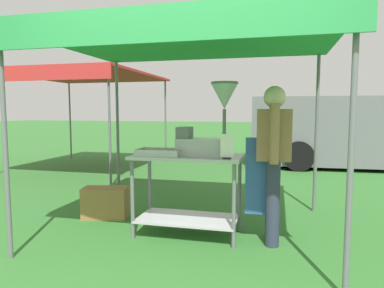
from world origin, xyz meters
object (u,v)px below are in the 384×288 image
object	(u,v)px
donut_tray	(160,153)
supply_crate	(105,203)
donut_fryer	(210,126)
van_grey	(371,131)
donut_cart	(188,179)
vendor	(273,156)
stall_canopy	(190,44)
neighbour_tent	(83,77)
menu_sign	(227,148)

from	to	relation	value
donut_tray	supply_crate	size ratio (longest dim) A/B	0.78
donut_fryer	van_grey	world-z (taller)	van_grey
donut_cart	vendor	xyz separation A→B (m)	(0.90, -0.00, 0.28)
stall_canopy	supply_crate	bearing A→B (deg)	168.55
van_grey	neighbour_tent	xyz separation A→B (m)	(-6.48, -2.06, 1.25)
stall_canopy	donut_fryer	distance (m)	0.92
donut_cart	neighbour_tent	world-z (taller)	neighbour_tent
donut_fryer	vendor	distance (m)	0.71
menu_sign	vendor	size ratio (longest dim) A/B	0.15
donut_cart	van_grey	size ratio (longest dim) A/B	0.21
donut_tray	vendor	world-z (taller)	vendor
van_grey	supply_crate	bearing A→B (deg)	-129.52
stall_canopy	donut_tray	size ratio (longest dim) A/B	6.56
stall_canopy	van_grey	bearing A→B (deg)	60.14
donut_tray	donut_fryer	bearing A→B (deg)	15.12
stall_canopy	menu_sign	xyz separation A→B (m)	(0.46, -0.32, -1.08)
stall_canopy	donut_tray	world-z (taller)	stall_canopy
stall_canopy	van_grey	size ratio (longest dim) A/B	0.55
donut_tray	neighbour_tent	xyz separation A→B (m)	(-3.08, 3.62, 1.22)
menu_sign	neighbour_tent	world-z (taller)	neighbour_tent
donut_cart	donut_fryer	size ratio (longest dim) A/B	1.52
donut_cart	stall_canopy	bearing A→B (deg)	90.00
stall_canopy	vendor	size ratio (longest dim) A/B	1.92
supply_crate	vendor	bearing A→B (deg)	-9.28
stall_canopy	donut_cart	bearing A→B (deg)	-90.00
donut_tray	vendor	bearing A→B (deg)	6.40
supply_crate	menu_sign	bearing A→B (deg)	-18.77
donut_cart	neighbour_tent	xyz separation A→B (m)	(-3.35, 3.49, 1.50)
van_grey	stall_canopy	bearing A→B (deg)	-119.86
donut_fryer	van_grey	size ratio (longest dim) A/B	0.14
neighbour_tent	donut_tray	bearing A→B (deg)	-49.63
van_grey	menu_sign	bearing A→B (deg)	-114.85
vendor	supply_crate	distance (m)	2.21
vendor	donut_tray	bearing A→B (deg)	-173.60
neighbour_tent	van_grey	bearing A→B (deg)	17.62
menu_sign	van_grey	size ratio (longest dim) A/B	0.04
donut_cart	donut_fryer	distance (m)	0.63
supply_crate	neighbour_tent	distance (m)	4.29
stall_canopy	donut_cart	world-z (taller)	stall_canopy
stall_canopy	donut_fryer	size ratio (longest dim) A/B	4.00
menu_sign	neighbour_tent	xyz separation A→B (m)	(-3.81, 3.71, 1.13)
van_grey	neighbour_tent	size ratio (longest dim) A/B	1.69
stall_canopy	donut_cart	xyz separation A→B (m)	(-0.00, -0.10, -1.46)
donut_tray	van_grey	world-z (taller)	van_grey
van_grey	donut_cart	bearing A→B (deg)	-119.43
menu_sign	neighbour_tent	size ratio (longest dim) A/B	0.07
donut_cart	vendor	bearing A→B (deg)	-0.21
donut_cart	supply_crate	distance (m)	1.29
van_grey	donut_fryer	bearing A→B (deg)	-117.48
donut_tray	supply_crate	bearing A→B (deg)	152.46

